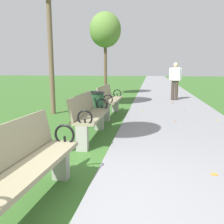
% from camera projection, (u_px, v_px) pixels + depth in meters
% --- Properties ---
extents(ground_plane, '(80.00, 80.00, 0.00)m').
position_uv_depth(ground_plane, '(77.00, 211.00, 2.44)').
color(ground_plane, '#386628').
extents(paved_walkway, '(2.87, 44.00, 0.02)m').
position_uv_depth(paved_walkway, '(160.00, 85.00, 19.70)').
color(paved_walkway, gray).
rests_on(paved_walkway, ground).
extents(park_bench_1, '(0.54, 1.62, 0.90)m').
position_uv_depth(park_bench_1, '(24.00, 165.00, 2.36)').
color(park_bench_1, gray).
rests_on(park_bench_1, ground).
extents(park_bench_2, '(0.49, 1.60, 0.90)m').
position_uv_depth(park_bench_2, '(89.00, 115.00, 4.85)').
color(park_bench_2, gray).
rests_on(park_bench_2, ground).
extents(park_bench_3, '(0.52, 1.61, 0.90)m').
position_uv_depth(park_bench_3, '(109.00, 100.00, 7.19)').
color(park_bench_3, gray).
rests_on(park_bench_3, ground).
extents(tree_3, '(1.55, 1.55, 4.11)m').
position_uv_depth(tree_3, '(105.00, 30.00, 11.98)').
color(tree_3, brown).
rests_on(tree_3, ground).
extents(pedestrian_walking, '(0.53, 0.26, 1.62)m').
position_uv_depth(pedestrian_walking, '(175.00, 79.00, 10.50)').
color(pedestrian_walking, '#3D3328').
rests_on(pedestrian_walking, paved_walkway).
extents(trash_bin, '(0.48, 0.48, 0.84)m').
position_uv_depth(trash_bin, '(95.00, 108.00, 6.00)').
color(trash_bin, '#234C2D').
rests_on(trash_bin, ground).
extents(scattered_leaves, '(5.00, 9.64, 0.02)m').
position_uv_depth(scattered_leaves, '(136.00, 125.00, 6.04)').
color(scattered_leaves, '#BC842D').
rests_on(scattered_leaves, ground).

